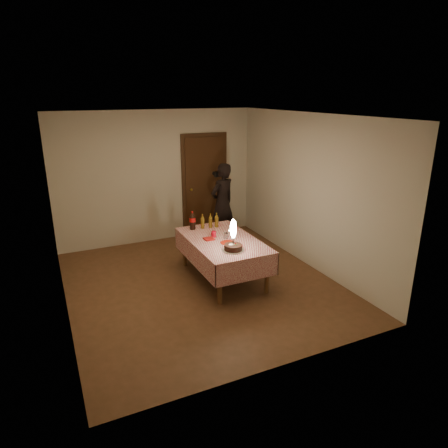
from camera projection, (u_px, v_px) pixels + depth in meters
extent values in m
cube|color=brown|center=(201.00, 284.00, 6.37)|extent=(4.00, 4.50, 0.01)
cube|color=beige|center=(157.00, 177.00, 7.90)|extent=(4.00, 0.04, 2.60)
cube|color=beige|center=(281.00, 260.00, 4.03)|extent=(4.00, 0.04, 2.60)
cube|color=beige|center=(56.00, 223.00, 5.16)|extent=(0.04, 4.50, 2.60)
cube|color=beige|center=(309.00, 192.00, 6.76)|extent=(0.04, 4.50, 2.60)
cube|color=silver|center=(197.00, 115.00, 5.55)|extent=(4.00, 4.50, 0.04)
cube|color=#472814|center=(205.00, 187.00, 8.36)|extent=(0.85, 0.05, 2.05)
sphere|color=#B28C33|center=(191.00, 190.00, 8.20)|extent=(0.06, 0.06, 0.06)
cube|color=brown|center=(223.00, 241.00, 6.37)|extent=(0.90, 1.60, 0.04)
cylinder|color=brown|center=(220.00, 284.00, 5.68)|extent=(0.07, 0.07, 0.62)
cylinder|color=brown|center=(267.00, 274.00, 5.99)|extent=(0.07, 0.07, 0.62)
cylinder|color=brown|center=(185.00, 249.00, 6.95)|extent=(0.07, 0.07, 0.62)
cylinder|color=brown|center=(225.00, 242.00, 7.26)|extent=(0.07, 0.07, 0.62)
cube|color=white|center=(223.00, 240.00, 6.36)|extent=(1.02, 1.72, 0.01)
cube|color=white|center=(248.00, 270.00, 5.68)|extent=(1.02, 0.01, 0.34)
cube|color=white|center=(203.00, 234.00, 7.15)|extent=(1.02, 0.01, 0.34)
cube|color=white|center=(193.00, 255.00, 6.21)|extent=(0.01, 1.72, 0.34)
cube|color=white|center=(250.00, 245.00, 6.62)|extent=(0.01, 1.72, 0.34)
cylinder|color=white|center=(233.00, 250.00, 5.93)|extent=(0.33, 0.33, 0.01)
cylinder|color=black|center=(233.00, 247.00, 5.91)|extent=(0.26, 0.26, 0.08)
cylinder|color=white|center=(232.00, 244.00, 5.90)|extent=(0.07, 0.07, 0.00)
sphere|color=red|center=(236.00, 244.00, 5.90)|extent=(0.02, 0.02, 0.02)
cube|color=#19721E|center=(237.00, 244.00, 5.90)|extent=(0.02, 0.01, 0.00)
cube|color=#19721E|center=(235.00, 245.00, 5.89)|extent=(0.01, 0.02, 0.00)
cylinder|color=#262628|center=(233.00, 241.00, 5.88)|extent=(0.01, 0.01, 0.12)
ellipsoid|color=#FFF2BF|center=(233.00, 229.00, 5.82)|extent=(0.09, 0.09, 0.29)
sphere|color=white|center=(233.00, 236.00, 5.86)|extent=(0.04, 0.04, 0.04)
cylinder|color=red|center=(227.00, 243.00, 6.21)|extent=(0.22, 0.22, 0.01)
cylinder|color=#A90B1E|center=(214.00, 234.00, 6.45)|extent=(0.08, 0.08, 0.10)
cylinder|color=silver|center=(226.00, 236.00, 6.39)|extent=(0.07, 0.07, 0.09)
cube|color=#AC1713|center=(209.00, 239.00, 6.35)|extent=(0.15, 0.15, 0.02)
cylinder|color=black|center=(193.00, 223.00, 6.79)|extent=(0.10, 0.10, 0.22)
cylinder|color=red|center=(192.00, 220.00, 6.78)|extent=(0.10, 0.10, 0.07)
cone|color=black|center=(192.00, 215.00, 6.75)|extent=(0.10, 0.10, 0.08)
cylinder|color=red|center=(192.00, 212.00, 6.73)|extent=(0.03, 0.03, 0.02)
cylinder|color=brown|center=(203.00, 223.00, 6.84)|extent=(0.06, 0.06, 0.18)
cone|color=brown|center=(202.00, 217.00, 6.81)|extent=(0.06, 0.06, 0.06)
cylinder|color=olive|center=(202.00, 215.00, 6.80)|extent=(0.02, 0.02, 0.02)
cylinder|color=brown|center=(217.00, 222.00, 6.91)|extent=(0.06, 0.06, 0.18)
cone|color=brown|center=(216.00, 215.00, 6.88)|extent=(0.06, 0.06, 0.06)
cylinder|color=olive|center=(216.00, 213.00, 6.86)|extent=(0.02, 0.02, 0.02)
cylinder|color=brown|center=(210.00, 223.00, 6.89)|extent=(0.06, 0.06, 0.18)
cone|color=brown|center=(210.00, 216.00, 6.85)|extent=(0.06, 0.06, 0.06)
cylinder|color=olive|center=(210.00, 214.00, 6.84)|extent=(0.02, 0.02, 0.02)
imported|color=black|center=(222.00, 203.00, 7.98)|extent=(0.68, 0.57, 1.60)
cube|color=black|center=(218.00, 174.00, 7.89)|extent=(0.15, 0.13, 0.10)
cylinder|color=black|center=(215.00, 174.00, 7.94)|extent=(0.10, 0.10, 0.08)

